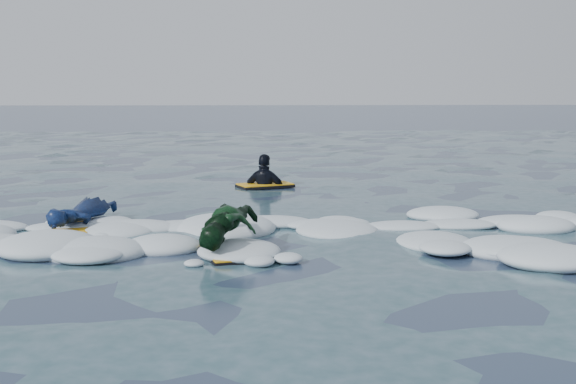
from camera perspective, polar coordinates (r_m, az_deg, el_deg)
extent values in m
plane|color=#1C2B45|center=(7.80, -8.41, -5.11)|extent=(120.00, 120.00, 0.00)
cube|color=black|center=(9.37, -16.33, -2.88)|extent=(0.59, 0.97, 0.05)
cube|color=#F3A914|center=(9.37, -16.34, -2.69)|extent=(0.57, 0.95, 0.02)
imported|color=navy|center=(9.58, -16.01, -1.61)|extent=(0.84, 1.47, 0.33)
cube|color=black|center=(7.72, -4.74, -4.95)|extent=(0.69, 0.97, 0.04)
cube|color=#F3A914|center=(7.72, -4.74, -4.73)|extent=(0.67, 0.95, 0.02)
cube|color=blue|center=(7.71, -4.74, -4.66)|extent=(0.37, 0.84, 0.01)
imported|color=#0E3615|center=(7.87, -4.70, -2.87)|extent=(0.90, 1.41, 0.49)
cube|color=black|center=(12.91, -1.83, 0.49)|extent=(1.10, 0.86, 0.05)
cube|color=#F3A914|center=(12.90, -1.83, 0.64)|extent=(1.07, 0.83, 0.02)
imported|color=black|center=(12.93, -1.82, -0.20)|extent=(0.92, 0.59, 1.46)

